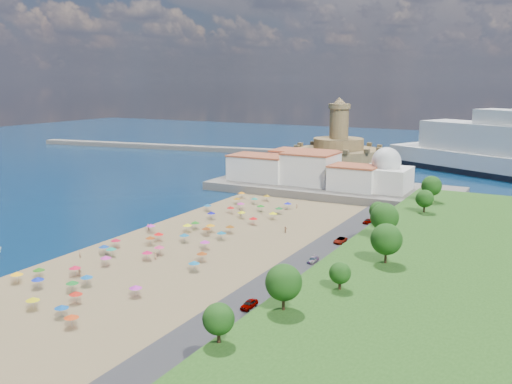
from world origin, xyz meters
The scene contains 11 objects.
ground centered at (0.00, 0.00, 0.00)m, with size 700.00×700.00×0.00m, color #071938.
terrace centered at (10.00, 73.00, 1.50)m, with size 90.00×36.00×3.00m, color #59544C.
jetty centered at (-12.00, 108.00, 1.20)m, with size 18.00×70.00×2.40m, color #59544C.
breakwater centered at (-110.00, 153.00, 1.30)m, with size 200.00×7.00×2.60m, color #59544C.
waterfront_buildings centered at (-3.05, 73.64, 7.88)m, with size 57.00×29.00×11.00m.
domed_building centered at (30.00, 71.00, 8.97)m, with size 16.00×16.00×15.00m.
fortress centered at (-12.00, 138.00, 6.68)m, with size 40.00×40.00×32.40m.
beach_parasols centered at (-1.19, -10.78, 2.15)m, with size 31.66×114.69×2.20m.
beachgoers centered at (1.00, -1.16, 1.11)m, with size 35.76×100.81×1.83m.
parked_cars centered at (36.00, -3.98, 1.37)m, with size 2.38×73.23×1.45m.
hillside_trees centered at (49.83, -4.44, 10.33)m, with size 15.54×111.19×8.08m.
Camera 1 is at (82.53, -120.57, 40.83)m, focal length 40.00 mm.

